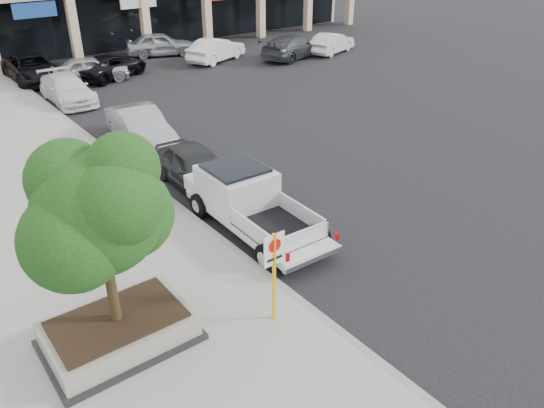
% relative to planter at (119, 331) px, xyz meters
% --- Properties ---
extents(ground, '(120.00, 120.00, 0.00)m').
position_rel_planter_xyz_m(ground, '(5.66, -0.23, -0.48)').
color(ground, black).
rests_on(ground, ground).
extents(sidewalk, '(8.00, 52.00, 0.15)m').
position_rel_planter_xyz_m(sidewalk, '(0.16, 5.77, -0.40)').
color(sidewalk, gray).
rests_on(sidewalk, ground).
extents(curb, '(0.20, 52.00, 0.15)m').
position_rel_planter_xyz_m(curb, '(4.11, 5.77, -0.40)').
color(curb, gray).
rests_on(curb, ground).
extents(planter, '(3.20, 2.20, 0.68)m').
position_rel_planter_xyz_m(planter, '(0.00, 0.00, 0.00)').
color(planter, black).
rests_on(planter, sidewalk).
extents(planter_tree, '(2.90, 2.55, 4.00)m').
position_rel_planter_xyz_m(planter_tree, '(0.13, 0.15, 2.94)').
color(planter_tree, '#2F2412').
rests_on(planter_tree, planter).
extents(no_parking_sign, '(0.55, 0.09, 2.30)m').
position_rel_planter_xyz_m(no_parking_sign, '(3.19, -1.42, 1.16)').
color(no_parking_sign, yellow).
rests_on(no_parking_sign, sidewalk).
extents(hedge, '(1.10, 0.99, 0.93)m').
position_rel_planter_xyz_m(hedge, '(3.41, 5.36, 0.14)').
color(hedge, '#164714').
rests_on(hedge, sidewalk).
extents(pickup_truck, '(2.25, 5.73, 1.79)m').
position_rel_planter_xyz_m(pickup_truck, '(5.31, 2.26, 0.42)').
color(pickup_truck, silver).
rests_on(pickup_truck, ground).
extents(curb_car_a, '(1.99, 4.45, 1.49)m').
position_rel_planter_xyz_m(curb_car_a, '(5.47, 5.98, 0.27)').
color(curb_car_a, '#282A2D').
rests_on(curb_car_a, ground).
extents(curb_car_b, '(2.03, 4.81, 1.55)m').
position_rel_planter_xyz_m(curb_car_b, '(5.68, 10.95, 0.30)').
color(curb_car_b, gray).
rests_on(curb_car_b, ground).
extents(curb_car_c, '(2.00, 4.76, 1.37)m').
position_rel_planter_xyz_m(curb_car_c, '(5.25, 18.80, 0.21)').
color(curb_car_c, silver).
rests_on(curb_car_c, ground).
extents(curb_car_d, '(2.53, 5.42, 1.50)m').
position_rel_planter_xyz_m(curb_car_d, '(5.03, 24.15, 0.28)').
color(curb_car_d, black).
rests_on(curb_car_d, ground).
extents(lot_car_a, '(4.65, 2.58, 1.50)m').
position_rel_planter_xyz_m(lot_car_a, '(7.66, 21.89, 0.27)').
color(lot_car_a, '#AEB1B7').
rests_on(lot_car_a, ground).
extents(lot_car_b, '(4.91, 3.21, 1.53)m').
position_rel_planter_xyz_m(lot_car_b, '(16.31, 21.92, 0.29)').
color(lot_car_b, white).
rests_on(lot_car_b, ground).
extents(lot_car_c, '(5.73, 3.57, 1.55)m').
position_rel_planter_xyz_m(lot_car_c, '(20.93, 19.47, 0.30)').
color(lot_car_c, '#303235').
rests_on(lot_car_c, ground).
extents(lot_car_d, '(5.35, 4.00, 1.35)m').
position_rel_planter_xyz_m(lot_car_d, '(8.99, 22.20, 0.20)').
color(lot_car_d, black).
rests_on(lot_car_d, ground).
extents(lot_car_e, '(5.05, 3.48, 1.60)m').
position_rel_planter_xyz_m(lot_car_e, '(14.08, 25.69, 0.32)').
color(lot_car_e, '#989CA0').
rests_on(lot_car_e, ground).
extents(lot_car_f, '(4.56, 2.77, 1.42)m').
position_rel_planter_xyz_m(lot_car_f, '(24.17, 19.00, 0.23)').
color(lot_car_f, silver).
rests_on(lot_car_f, ground).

